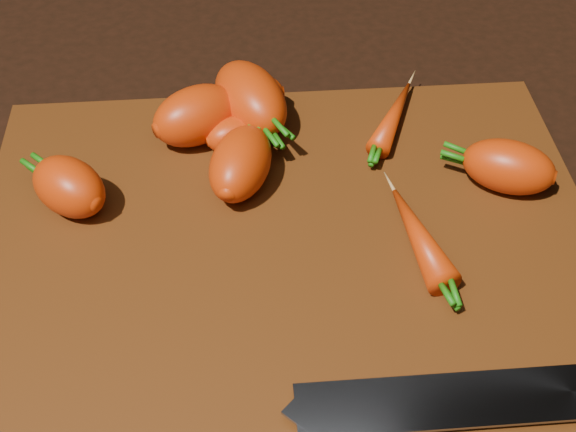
{
  "coord_description": "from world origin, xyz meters",
  "views": [
    {
      "loc": [
        -0.04,
        -0.44,
        0.47
      ],
      "look_at": [
        0.0,
        0.01,
        0.03
      ],
      "focal_mm": 50.0,
      "sensor_mm": 36.0,
      "label": 1
    }
  ],
  "objects": [
    {
      "name": "ground",
      "position": [
        0.0,
        0.0,
        -0.01
      ],
      "size": [
        2.0,
        2.0,
        0.01
      ],
      "primitive_type": "cube",
      "color": "black"
    },
    {
      "name": "knife",
      "position": [
        0.13,
        -0.16,
        0.02
      ],
      "size": [
        0.37,
        0.04,
        0.02
      ],
      "rotation": [
        0.0,
        0.0,
        0.0
      ],
      "color": "gray",
      "rests_on": "cutting_board"
    },
    {
      "name": "carrot_5",
      "position": [
        -0.04,
        0.12,
        0.03
      ],
      "size": [
        0.06,
        0.05,
        0.03
      ],
      "primitive_type": "ellipsoid",
      "rotation": [
        0.0,
        0.0,
        0.38
      ],
      "color": "red",
      "rests_on": "cutting_board"
    },
    {
      "name": "carrot_3",
      "position": [
        -0.04,
        0.07,
        0.04
      ],
      "size": [
        0.07,
        0.09,
        0.05
      ],
      "primitive_type": "ellipsoid",
      "rotation": [
        0.0,
        0.0,
        1.25
      ],
      "color": "red",
      "rests_on": "cutting_board"
    },
    {
      "name": "carrot_4",
      "position": [
        -0.02,
        0.17,
        0.03
      ],
      "size": [
        0.07,
        0.05,
        0.04
      ],
      "primitive_type": "ellipsoid",
      "rotation": [
        0.0,
        0.0,
        3.22
      ],
      "color": "red",
      "rests_on": "cutting_board"
    },
    {
      "name": "cutting_board",
      "position": [
        0.0,
        0.0,
        0.01
      ],
      "size": [
        0.5,
        0.4,
        0.01
      ],
      "primitive_type": "cube",
      "color": "#50250A",
      "rests_on": "ground"
    },
    {
      "name": "carrot_2",
      "position": [
        -0.02,
        0.15,
        0.04
      ],
      "size": [
        0.09,
        0.11,
        0.06
      ],
      "primitive_type": "ellipsoid",
      "rotation": [
        0.0,
        0.0,
        -1.18
      ],
      "color": "red",
      "rests_on": "cutting_board"
    },
    {
      "name": "carrot_6",
      "position": [
        0.19,
        0.05,
        0.03
      ],
      "size": [
        0.09,
        0.07,
        0.05
      ],
      "primitive_type": "ellipsoid",
      "rotation": [
        0.0,
        0.0,
        2.7
      ],
      "color": "red",
      "rests_on": "cutting_board"
    },
    {
      "name": "carrot_0",
      "position": [
        -0.07,
        0.14,
        0.04
      ],
      "size": [
        0.1,
        0.09,
        0.05
      ],
      "primitive_type": "ellipsoid",
      "rotation": [
        0.0,
        0.0,
        0.5
      ],
      "color": "red",
      "rests_on": "cutting_board"
    },
    {
      "name": "carrot_1",
      "position": [
        -0.18,
        0.05,
        0.04
      ],
      "size": [
        0.08,
        0.08,
        0.05
      ],
      "primitive_type": "ellipsoid",
      "rotation": [
        0.0,
        0.0,
        2.39
      ],
      "color": "red",
      "rests_on": "cutting_board"
    },
    {
      "name": "carrot_8",
      "position": [
        0.1,
        -0.01,
        0.03
      ],
      "size": [
        0.05,
        0.11,
        0.03
      ],
      "primitive_type": "ellipsoid",
      "rotation": [
        0.0,
        0.0,
        1.76
      ],
      "color": "red",
      "rests_on": "cutting_board"
    },
    {
      "name": "carrot_7",
      "position": [
        0.11,
        0.14,
        0.02
      ],
      "size": [
        0.07,
        0.1,
        0.02
      ],
      "primitive_type": "ellipsoid",
      "rotation": [
        0.0,
        0.0,
        1.12
      ],
      "color": "red",
      "rests_on": "cutting_board"
    }
  ]
}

